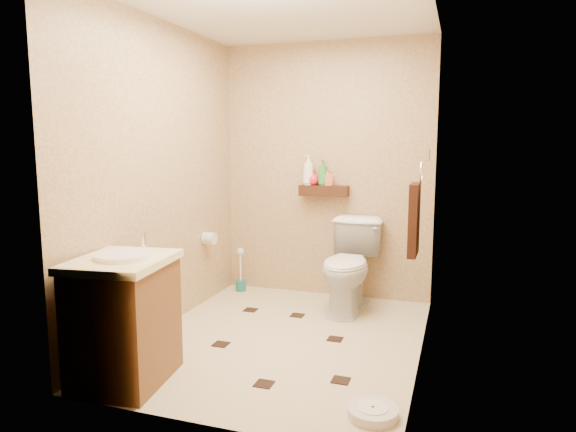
% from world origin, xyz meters
% --- Properties ---
extents(ground, '(2.50, 2.50, 0.00)m').
position_xyz_m(ground, '(0.00, 0.00, 0.00)').
color(ground, beige).
rests_on(ground, ground).
extents(wall_back, '(2.00, 0.04, 2.40)m').
position_xyz_m(wall_back, '(0.00, 1.25, 1.20)').
color(wall_back, tan).
rests_on(wall_back, ground).
extents(wall_front, '(2.00, 0.04, 2.40)m').
position_xyz_m(wall_front, '(0.00, -1.25, 1.20)').
color(wall_front, tan).
rests_on(wall_front, ground).
extents(wall_left, '(0.04, 2.50, 2.40)m').
position_xyz_m(wall_left, '(-1.00, 0.00, 1.20)').
color(wall_left, tan).
rests_on(wall_left, ground).
extents(wall_right, '(0.04, 2.50, 2.40)m').
position_xyz_m(wall_right, '(1.00, 0.00, 1.20)').
color(wall_right, tan).
rests_on(wall_right, ground).
extents(ceiling, '(2.00, 2.50, 0.02)m').
position_xyz_m(ceiling, '(0.00, 0.00, 2.40)').
color(ceiling, silver).
rests_on(ceiling, wall_back).
extents(wall_shelf, '(0.46, 0.14, 0.10)m').
position_xyz_m(wall_shelf, '(0.00, 1.17, 1.02)').
color(wall_shelf, '#3E1C10').
rests_on(wall_shelf, wall_back).
extents(floor_accents, '(1.17, 1.38, 0.01)m').
position_xyz_m(floor_accents, '(0.02, -0.05, 0.00)').
color(floor_accents, black).
rests_on(floor_accents, ground).
extents(toilet, '(0.47, 0.80, 0.80)m').
position_xyz_m(toilet, '(0.32, 0.83, 0.40)').
color(toilet, white).
rests_on(toilet, ground).
extents(vanity, '(0.60, 0.70, 0.90)m').
position_xyz_m(vanity, '(-0.70, -0.95, 0.40)').
color(vanity, brown).
rests_on(vanity, ground).
extents(bathroom_scale, '(0.36, 0.36, 0.06)m').
position_xyz_m(bathroom_scale, '(0.82, -0.89, 0.03)').
color(bathroom_scale, silver).
rests_on(bathroom_scale, ground).
extents(toilet_brush, '(0.10, 0.10, 0.43)m').
position_xyz_m(toilet_brush, '(-0.82, 1.07, 0.15)').
color(toilet_brush, '#1A6863').
rests_on(toilet_brush, ground).
extents(towel_ring, '(0.12, 0.30, 0.76)m').
position_xyz_m(towel_ring, '(0.91, 0.25, 0.95)').
color(towel_ring, silver).
rests_on(towel_ring, wall_right).
extents(toilet_paper, '(0.12, 0.11, 0.12)m').
position_xyz_m(toilet_paper, '(-0.94, 0.65, 0.60)').
color(toilet_paper, silver).
rests_on(toilet_paper, wall_left).
extents(bottle_a, '(0.15, 0.15, 0.29)m').
position_xyz_m(bottle_a, '(-0.15, 1.17, 1.21)').
color(bottle_a, white).
rests_on(bottle_a, wall_shelf).
extents(bottle_b, '(0.09, 0.09, 0.15)m').
position_xyz_m(bottle_b, '(-0.14, 1.17, 1.15)').
color(bottle_b, yellow).
rests_on(bottle_b, wall_shelf).
extents(bottle_c, '(0.12, 0.12, 0.14)m').
position_xyz_m(bottle_c, '(-0.11, 1.17, 1.14)').
color(bottle_c, red).
rests_on(bottle_c, wall_shelf).
extents(bottle_d, '(0.13, 0.13, 0.24)m').
position_xyz_m(bottle_d, '(-0.01, 1.17, 1.19)').
color(bottle_d, '#2D8834').
rests_on(bottle_d, wall_shelf).
extents(bottle_e, '(0.10, 0.10, 0.16)m').
position_xyz_m(bottle_e, '(0.04, 1.17, 1.15)').
color(bottle_e, '#F77B52').
rests_on(bottle_e, wall_shelf).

